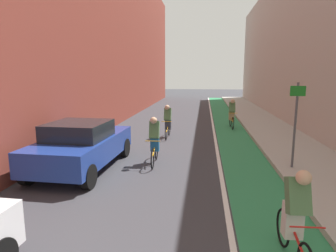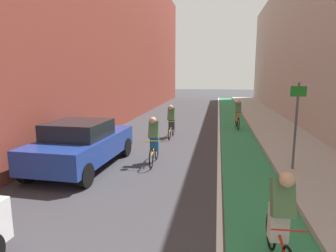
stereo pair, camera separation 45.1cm
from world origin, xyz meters
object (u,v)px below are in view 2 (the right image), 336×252
at_px(parked_sedan_blue, 82,144).
at_px(street_sign_post, 296,119).
at_px(cyclist_lead, 280,216).
at_px(cyclist_far, 238,113).
at_px(cyclist_trailing, 171,121).
at_px(cyclist_mid, 154,140).

relative_size(parked_sedan_blue, street_sign_post, 1.65).
relative_size(cyclist_lead, cyclist_far, 0.98).
xyz_separation_m(cyclist_trailing, street_sign_post, (4.41, -4.39, 0.88)).
distance_m(cyclist_lead, cyclist_far, 12.02).
bearing_deg(parked_sedan_blue, cyclist_mid, 20.32).
relative_size(cyclist_mid, street_sign_post, 0.67).
height_order(cyclist_lead, street_sign_post, street_sign_post).
height_order(parked_sedan_blue, cyclist_mid, cyclist_mid).
relative_size(parked_sedan_blue, cyclist_trailing, 2.59).
height_order(cyclist_lead, cyclist_mid, cyclist_mid).
bearing_deg(cyclist_mid, street_sign_post, -3.30).
relative_size(cyclist_mid, cyclist_far, 0.99).
bearing_deg(cyclist_mid, cyclist_lead, -58.11).
distance_m(parked_sedan_blue, cyclist_far, 9.57).
bearing_deg(cyclist_far, parked_sedan_blue, -123.85).
height_order(parked_sedan_blue, cyclist_far, cyclist_far).
bearing_deg(street_sign_post, cyclist_trailing, 135.16).
height_order(parked_sedan_blue, cyclist_lead, cyclist_lead).
xyz_separation_m(cyclist_lead, cyclist_far, (0.13, 12.02, 0.00)).
xyz_separation_m(cyclist_lead, cyclist_mid, (-3.03, 4.87, -0.04)).
relative_size(parked_sedan_blue, cyclist_lead, 2.51).
relative_size(cyclist_lead, cyclist_mid, 0.99).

